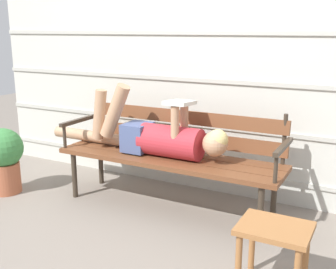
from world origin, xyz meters
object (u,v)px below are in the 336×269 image
Objects in this scene: park_bench at (172,150)px; reclining_person at (155,135)px; potted_plant at (4,157)px; footstool at (274,239)px.

park_bench is 0.18m from reclining_person.
reclining_person is at bearing 16.58° from potted_plant.
potted_plant is (-2.45, 0.32, 0.02)m from footstool.
reclining_person is 2.90× the size of potted_plant.
potted_plant is at bearing 172.54° from footstool.
park_bench reaches higher than potted_plant.
park_bench is 3.17× the size of potted_plant.
park_bench is at bearing 142.79° from footstool.
reclining_person reaches higher than potted_plant.
park_bench is at bearing 31.30° from reclining_person.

